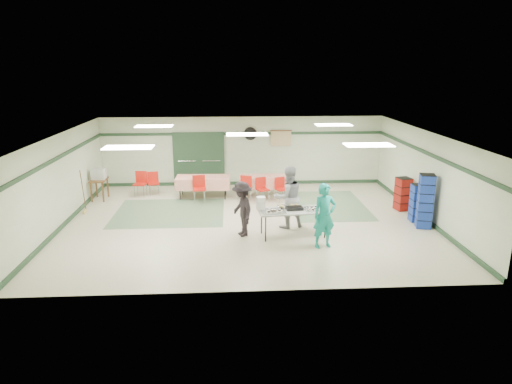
{
  "coord_description": "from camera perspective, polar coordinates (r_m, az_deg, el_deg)",
  "views": [
    {
      "loc": [
        -0.51,
        -13.25,
        4.64
      ],
      "look_at": [
        0.24,
        -0.3,
        1.01
      ],
      "focal_mm": 32.0,
      "sensor_mm": 36.0,
      "label": 1
    }
  ],
  "objects": [
    {
      "name": "scroll_banner",
      "position": [
        18.02,
        3.14,
        6.71
      ],
      "size": [
        0.8,
        0.02,
        0.6
      ],
      "primitive_type": "cube",
      "color": "#CFB481",
      "rests_on": "wall_back"
    },
    {
      "name": "printer_table",
      "position": [
        17.04,
        -19.03,
        1.13
      ],
      "size": [
        0.51,
        0.78,
        0.74
      ],
      "rotation": [
        0.0,
        0.0,
        -0.01
      ],
      "color": "brown",
      "rests_on": "floor"
    },
    {
      "name": "volunteer_teal",
      "position": [
        11.97,
        8.55,
        -2.96
      ],
      "size": [
        0.71,
        0.56,
        1.72
      ],
      "primitive_type": "imported",
      "rotation": [
        0.0,
        0.0,
        0.26
      ],
      "color": "teal",
      "rests_on": "floor"
    },
    {
      "name": "chair_loose_b",
      "position": [
        17.08,
        -14.21,
        1.33
      ],
      "size": [
        0.48,
        0.48,
        0.91
      ],
      "rotation": [
        0.0,
        0.0,
        -0.14
      ],
      "color": "red",
      "rests_on": "floor"
    },
    {
      "name": "ceiling",
      "position": [
        13.4,
        -1.12,
        7.3
      ],
      "size": [
        11.0,
        11.0,
        0.0
      ],
      "primitive_type": "plane",
      "rotation": [
        3.14,
        0.0,
        0.0
      ],
      "color": "white",
      "rests_on": "wall_back"
    },
    {
      "name": "trim_right",
      "position": [
        14.76,
        20.69,
        4.52
      ],
      "size": [
        0.06,
        9.0,
        0.1
      ],
      "primitive_type": "cube",
      "rotation": [
        0.0,
        0.0,
        1.57
      ],
      "color": "#213D26",
      "rests_on": "wall_back"
    },
    {
      "name": "office_printer",
      "position": [
        17.01,
        -19.08,
        2.16
      ],
      "size": [
        0.48,
        0.42,
        0.37
      ],
      "primitive_type": "cube",
      "rotation": [
        0.0,
        0.0,
        0.03
      ],
      "color": "#BBBCB7",
      "rests_on": "printer_table"
    },
    {
      "name": "dining_table_a",
      "position": [
        16.53,
        0.99,
        1.38
      ],
      "size": [
        1.78,
        0.82,
        0.77
      ],
      "rotation": [
        0.0,
        0.0,
        -0.02
      ],
      "color": "red",
      "rests_on": "floor"
    },
    {
      "name": "serving_table",
      "position": [
        12.69,
        4.66,
        -2.43
      ],
      "size": [
        2.0,
        0.99,
        0.76
      ],
      "rotation": [
        0.0,
        0.0,
        0.11
      ],
      "color": "#AFAFAA",
      "rests_on": "floor"
    },
    {
      "name": "wall_back",
      "position": [
        18.06,
        -1.66,
        5.13
      ],
      "size": [
        11.0,
        0.0,
        11.0
      ],
      "primitive_type": "plane",
      "rotation": [
        1.57,
        0.0,
        0.0
      ],
      "color": "#B8C2A6",
      "rests_on": "floor"
    },
    {
      "name": "double_door_left",
      "position": [
        18.13,
        -8.63,
        4.04
      ],
      "size": [
        0.9,
        0.06,
        2.1
      ],
      "primitive_type": "cube",
      "color": "gray",
      "rests_on": "floor"
    },
    {
      "name": "chair_d",
      "position": [
        15.98,
        -7.13,
        0.77
      ],
      "size": [
        0.47,
        0.47,
        0.93
      ],
      "rotation": [
        0.0,
        0.0,
        0.09
      ],
      "color": "red",
      "rests_on": "floor"
    },
    {
      "name": "volunteer_dark",
      "position": [
        12.67,
        -1.75,
        -2.14
      ],
      "size": [
        0.87,
        1.14,
        1.55
      ],
      "primitive_type": "imported",
      "rotation": [
        0.0,
        0.0,
        -1.24
      ],
      "color": "black",
      "rests_on": "floor"
    },
    {
      "name": "chair_b",
      "position": [
        15.95,
        -1.38,
        0.76
      ],
      "size": [
        0.55,
        0.55,
        0.9
      ],
      "rotation": [
        0.0,
        0.0,
        -0.43
      ],
      "color": "red",
      "rests_on": "floor"
    },
    {
      "name": "baking_pan",
      "position": [
        12.7,
        4.8,
        -2.03
      ],
      "size": [
        0.49,
        0.34,
        0.08
      ],
      "primitive_type": "cube",
      "rotation": [
        0.0,
        0.0,
        0.11
      ],
      "color": "black",
      "rests_on": "serving_table"
    },
    {
      "name": "floor",
      "position": [
        14.05,
        -1.06,
        -3.66
      ],
      "size": [
        11.0,
        11.0,
        0.0
      ],
      "primitive_type": "plane",
      "color": "beige",
      "rests_on": "ground"
    },
    {
      "name": "chair_a",
      "position": [
        15.98,
        0.73,
        0.66
      ],
      "size": [
        0.51,
        0.51,
        0.84
      ],
      "rotation": [
        0.0,
        0.0,
        0.41
      ],
      "color": "red",
      "rests_on": "floor"
    },
    {
      "name": "green_patch_b",
      "position": [
        15.81,
        8.91,
        -1.62
      ],
      "size": [
        2.5,
        3.5,
        0.01
      ],
      "primitive_type": "cube",
      "color": "#5B7B5A",
      "rests_on": "floor"
    },
    {
      "name": "wall_left",
      "position": [
        14.54,
        -23.31,
        1.25
      ],
      "size": [
        0.0,
        9.0,
        9.0
      ],
      "primitive_type": "plane",
      "rotation": [
        1.57,
        0.0,
        1.57
      ],
      "color": "#B8C2A6",
      "rests_on": "floor"
    },
    {
      "name": "crate_stack_blue_a",
      "position": [
        14.69,
        19.48,
        -1.31
      ],
      "size": [
        0.36,
        0.36,
        1.17
      ],
      "primitive_type": "cube",
      "rotation": [
        0.0,
        0.0,
        0.0
      ],
      "color": "navy",
      "rests_on": "floor"
    },
    {
      "name": "wall_right",
      "position": [
        14.91,
        20.54,
        1.88
      ],
      "size": [
        0.0,
        9.0,
        9.0
      ],
      "primitive_type": "plane",
      "rotation": [
        1.57,
        0.0,
        -1.57
      ],
      "color": "#B8C2A6",
      "rests_on": "floor"
    },
    {
      "name": "volunteer_grey",
      "position": [
        13.3,
        4.04,
        -0.66
      ],
      "size": [
        1.06,
        0.93,
        1.84
      ],
      "primitive_type": "imported",
      "rotation": [
        0.0,
        0.0,
        3.44
      ],
      "color": "gray",
      "rests_on": "floor"
    },
    {
      "name": "broom",
      "position": [
        15.61,
        -20.81,
        0.11
      ],
      "size": [
        0.08,
        0.23,
        1.41
      ],
      "primitive_type": "cylinder",
      "rotation": [
        0.14,
        0.0,
        0.21
      ],
      "color": "brown",
      "rests_on": "floor"
    },
    {
      "name": "green_patch_a",
      "position": [
        15.12,
        -10.74,
        -2.52
      ],
      "size": [
        3.5,
        3.0,
        0.01
      ],
      "primitive_type": "cube",
      "color": "#5B7B5A",
      "rests_on": "floor"
    },
    {
      "name": "chair_loose_a",
      "position": [
        17.2,
        -12.71,
        1.37
      ],
      "size": [
        0.48,
        0.48,
        0.84
      ],
      "rotation": [
        0.0,
        0.0,
        0.24
      ],
      "color": "red",
      "rests_on": "floor"
    },
    {
      "name": "wall_fan",
      "position": [
        17.9,
        -0.7,
        7.31
      ],
      "size": [
        0.5,
        0.1,
        0.5
      ],
      "primitive_type": "cylinder",
      "rotation": [
        1.57,
        0.0,
        0.0
      ],
      "color": "black",
      "rests_on": "wall_back"
    },
    {
      "name": "crate_stack_blue_b",
      "position": [
        14.15,
        20.4,
        -1.1
      ],
      "size": [
        0.5,
        0.5,
        1.61
      ],
      "primitive_type": "cube",
      "rotation": [
        0.0,
        0.0,
        -0.24
      ],
      "color": "navy",
      "rests_on": "floor"
    },
    {
      "name": "sheet_tray_right",
      "position": [
        12.77,
        7.38,
        -2.14
      ],
      "size": [
        0.6,
        0.48,
        0.02
      ],
      "primitive_type": "cube",
      "rotation": [
        0.0,
        0.0,
        0.11
      ],
      "color": "silver",
      "rests_on": "serving_table"
    },
    {
      "name": "trim_back",
      "position": [
        17.91,
        -1.67,
        7.32
      ],
      "size": [
        11.0,
        0.06,
        0.1
      ],
      "primitive_type": "cube",
      "color": "#213D26",
      "rests_on": "wall_back"
    },
    {
      "name": "crate_stack_red",
      "position": [
        15.73,
        17.89,
        -0.22
      ],
      "size": [
        0.5,
        0.5,
        1.09
      ],
      "primitive_type": "cube",
      "rotation": [
        0.0,
        0.0,
        0.21
      ],
      "color": "maroon",
      "rests_on": "floor"
    },
    {
      "name": "baseboard_right",
      "position": [
        15.24,
        19.98,
        -2.83
      ],
      "size": [
        0.06,
        9.0,
        0.12
      ],
      "primitive_type": "cube",
      "rotation": [
        0.0,
        0.0,
        1.57
      ],
      "color": "#213D26",
      "rests_on": "floor"
    },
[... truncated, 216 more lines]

